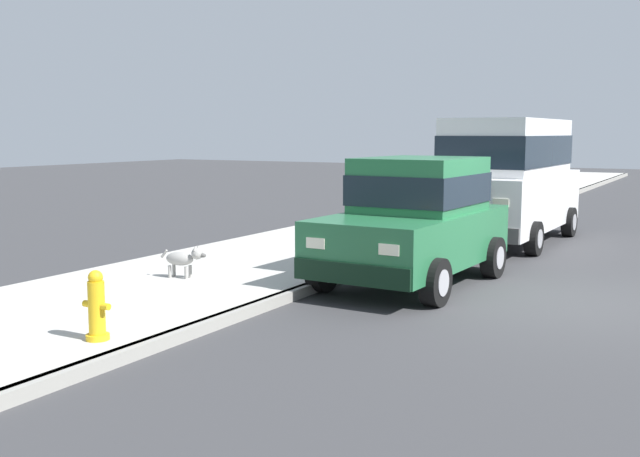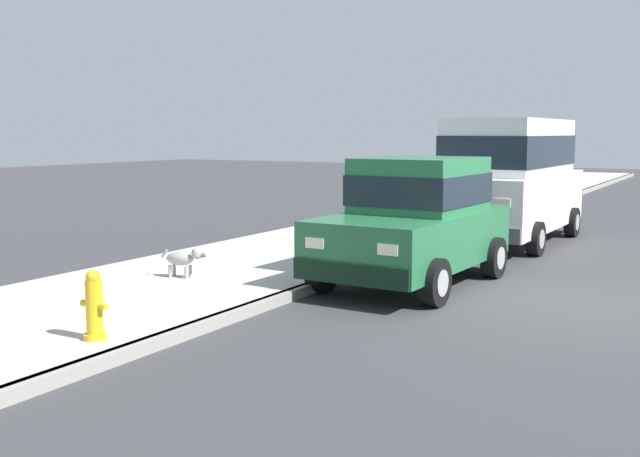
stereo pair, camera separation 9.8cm
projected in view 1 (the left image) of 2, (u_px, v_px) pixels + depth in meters
The scene contains 7 objects.
ground_plane at pixel (562, 300), 10.10m from camera, with size 80.00×80.00×0.00m, color #38383A.
curb at pixel (351, 273), 11.64m from camera, with size 0.16×64.00×0.14m, color gray.
sidewalk at pixel (255, 264), 12.51m from camera, with size 3.60×64.00×0.14m, color #B7B5AD.
car_green_hatchback at pixel (415, 219), 11.12m from camera, with size 2.06×3.86×1.88m.
car_white_van at pixel (508, 175), 15.33m from camera, with size 2.20×4.93×2.52m.
dog_grey at pixel (184, 258), 10.89m from camera, with size 0.75×0.27×0.49m.
fire_hydrant at pixel (97, 308), 7.62m from camera, with size 0.34×0.24×0.72m.
Camera 1 is at (1.98, -10.23, 2.25)m, focal length 41.99 mm.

